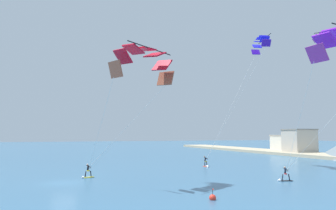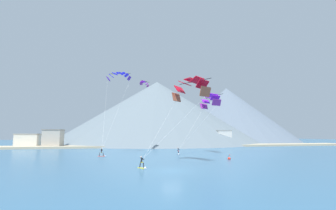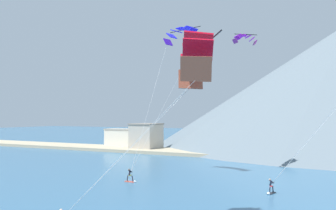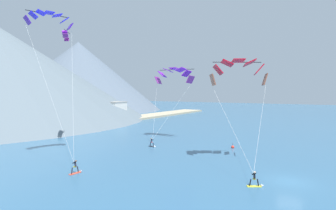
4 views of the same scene
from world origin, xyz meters
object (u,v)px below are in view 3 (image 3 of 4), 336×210
(kitesurfer_near_lead, at_px, (131,178))
(kitesurfer_near_trail, at_px, (270,190))
(parafoil_kite_near_lead, at_px, (181,34))
(parafoil_kite_mid_center, at_px, (195,56))
(parafoil_kite_distant_high_outer, at_px, (245,38))

(kitesurfer_near_lead, distance_m, kitesurfer_near_trail, 17.12)
(parafoil_kite_near_lead, xyz_separation_m, parafoil_kite_mid_center, (12.41, -23.50, -7.36))
(kitesurfer_near_trail, relative_size, parafoil_kite_near_lead, 0.09)
(kitesurfer_near_trail, distance_m, parafoil_kite_mid_center, 20.04)
(parafoil_kite_mid_center, relative_size, parafoil_kite_distant_high_outer, 3.65)
(parafoil_kite_mid_center, height_order, parafoil_kite_distant_high_outer, parafoil_kite_distant_high_outer)
(kitesurfer_near_trail, relative_size, parafoil_kite_distant_high_outer, 0.51)
(kitesurfer_near_trail, bearing_deg, parafoil_kite_near_lead, 151.36)
(kitesurfer_near_trail, distance_m, parafoil_kite_near_lead, 25.53)
(parafoil_kite_mid_center, bearing_deg, kitesurfer_near_trail, 83.20)
(kitesurfer_near_trail, height_order, parafoil_kite_mid_center, parafoil_kite_mid_center)
(kitesurfer_near_lead, distance_m, parafoil_kite_mid_center, 24.44)
(kitesurfer_near_lead, relative_size, parafoil_kite_mid_center, 0.14)
(parafoil_kite_distant_high_outer, bearing_deg, parafoil_kite_mid_center, -80.66)
(kitesurfer_near_lead, height_order, parafoil_kite_near_lead, parafoil_kite_near_lead)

